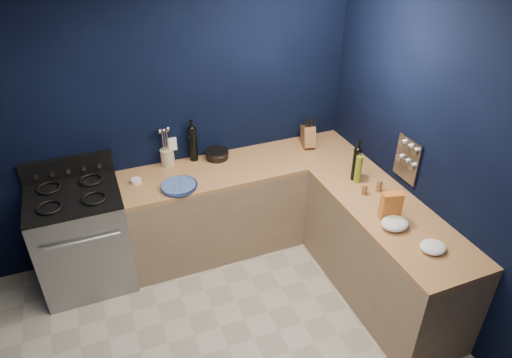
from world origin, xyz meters
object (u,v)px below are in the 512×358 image
gas_range (84,240)px  plate_stack (179,186)px  knife_block (308,136)px  crouton_bag (391,206)px  utensil_crock (167,157)px

gas_range → plate_stack: size_ratio=3.06×
gas_range → knife_block: bearing=3.1°
gas_range → knife_block: knife_block is taller
gas_range → crouton_bag: crouton_bag is taller
utensil_crock → knife_block: size_ratio=0.77×
utensil_crock → crouton_bag: size_ratio=0.68×
utensil_crock → crouton_bag: 2.05m
plate_stack → crouton_bag: (1.43, -1.03, 0.10)m
knife_block → plate_stack: bearing=-154.6°
utensil_crock → crouton_bag: bearing=-45.8°
plate_stack → crouton_bag: bearing=-35.9°
crouton_bag → knife_block: bearing=105.8°
gas_range → utensil_crock: bearing=17.3°
utensil_crock → knife_block: bearing=-6.0°
plate_stack → crouton_bag: size_ratio=1.29×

